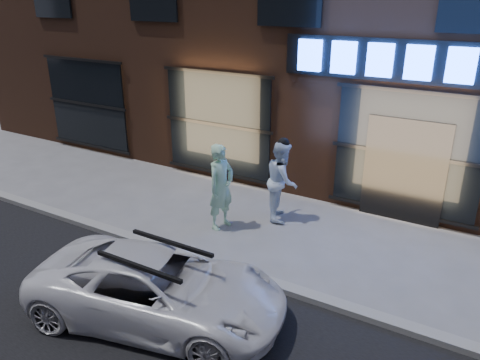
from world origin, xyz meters
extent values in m
plane|color=slate|center=(0.00, 0.00, 0.00)|extent=(90.00, 90.00, 0.00)
cube|color=gray|center=(0.00, 0.00, 0.06)|extent=(60.00, 0.25, 0.12)
cube|color=black|center=(-0.40, 3.95, 3.60)|extent=(5.20, 0.06, 0.90)
cube|color=black|center=(0.00, 3.92, 1.20)|extent=(1.80, 0.10, 2.40)
cube|color=#FFBF72|center=(-10.00, 3.98, 1.60)|extent=(3.00, 0.04, 2.60)
cube|color=black|center=(-10.00, 3.94, 1.60)|extent=(3.20, 0.06, 2.80)
cube|color=#FFBF72|center=(-5.00, 3.98, 1.60)|extent=(3.00, 0.04, 2.60)
cube|color=black|center=(-5.00, 3.94, 1.60)|extent=(3.20, 0.06, 2.80)
cube|color=#FFBF72|center=(0.00, 3.98, 1.60)|extent=(3.00, 0.04, 2.60)
cube|color=black|center=(0.00, 3.94, 1.60)|extent=(3.20, 0.06, 2.80)
cube|color=#2659FF|center=(-2.40, 3.88, 3.60)|extent=(0.55, 0.12, 0.70)
cube|color=#2659FF|center=(-1.60, 3.88, 3.60)|extent=(0.55, 0.12, 0.70)
cube|color=#2659FF|center=(-0.80, 3.88, 3.60)|extent=(0.55, 0.12, 0.70)
cube|color=#2659FF|center=(0.00, 3.88, 3.60)|extent=(0.55, 0.12, 0.70)
cube|color=#2659FF|center=(0.80, 3.88, 3.60)|extent=(0.55, 0.12, 0.70)
imported|color=#BDF8CF|center=(-3.37, 1.53, 0.97)|extent=(0.59, 0.79, 1.94)
imported|color=white|center=(-2.42, 2.64, 0.93)|extent=(1.01, 1.11, 1.87)
imported|color=white|center=(-2.53, -1.69, 0.57)|extent=(4.43, 2.76, 1.14)
camera|label=1|loc=(1.75, -6.44, 4.95)|focal=35.00mm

